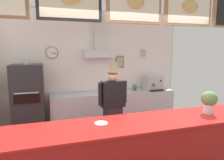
# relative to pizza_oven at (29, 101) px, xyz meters

# --- Properties ---
(back_wall_assembly) EXTENTS (4.91, 2.89, 3.04)m
(back_wall_assembly) POSITION_rel_pizza_oven_xyz_m (1.63, 0.42, 0.78)
(back_wall_assembly) COLOR #9E9E99
(back_wall_assembly) RESTS_ON ground_plane
(service_counter) EXTENTS (4.34, 0.74, 1.04)m
(service_counter) POSITION_rel_pizza_oven_xyz_m (1.63, -2.41, -0.33)
(service_counter) COLOR #B21916
(service_counter) RESTS_ON ground_plane
(back_prep_counter) EXTENTS (3.31, 0.62, 0.89)m
(back_prep_counter) POSITION_rel_pizza_oven_xyz_m (2.10, 0.22, -0.41)
(back_prep_counter) COLOR #B7BABF
(back_prep_counter) RESTS_ON ground_plane
(pizza_oven) EXTENTS (0.68, 0.66, 1.78)m
(pizza_oven) POSITION_rel_pizza_oven_xyz_m (0.00, 0.00, 0.00)
(pizza_oven) COLOR #232326
(pizza_oven) RESTS_ON ground_plane
(shop_worker) EXTENTS (0.61, 0.29, 1.60)m
(shop_worker) POSITION_rel_pizza_oven_xyz_m (1.65, -1.12, 0.01)
(shop_worker) COLOR #232328
(shop_worker) RESTS_ON ground_plane
(espresso_machine) EXTENTS (0.44, 0.50, 0.40)m
(espresso_machine) POSITION_rel_pizza_oven_xyz_m (3.24, 0.19, 0.24)
(espresso_machine) COLOR #B7BABF
(espresso_machine) RESTS_ON back_prep_counter
(potted_sage) EXTENTS (0.17, 0.17, 0.20)m
(potted_sage) POSITION_rel_pizza_oven_xyz_m (2.10, 0.26, 0.16)
(potted_sage) COLOR beige
(potted_sage) RESTS_ON back_prep_counter
(potted_basil) EXTENTS (0.14, 0.14, 0.19)m
(potted_basil) POSITION_rel_pizza_oven_xyz_m (2.71, 0.23, 0.15)
(potted_basil) COLOR #4C4C51
(potted_basil) RESTS_ON back_prep_counter
(basil_vase) EXTENTS (0.23, 0.23, 0.34)m
(basil_vase) POSITION_rel_pizza_oven_xyz_m (2.78, -2.39, 0.38)
(basil_vase) COLOR silver
(basil_vase) RESTS_ON service_counter
(condiment_plate) EXTENTS (0.18, 0.18, 0.01)m
(condiment_plate) POSITION_rel_pizza_oven_xyz_m (1.10, -2.33, 0.20)
(condiment_plate) COLOR white
(condiment_plate) RESTS_ON service_counter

